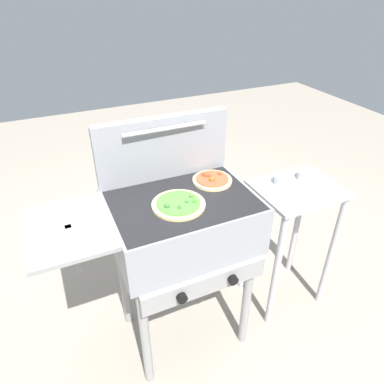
{
  "coord_description": "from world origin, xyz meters",
  "views": [
    {
      "loc": [
        -0.48,
        -1.18,
        1.74
      ],
      "look_at": [
        0.05,
        0.0,
        0.92
      ],
      "focal_mm": 32.62,
      "sensor_mm": 36.0,
      "label": 1
    }
  ],
  "objects_px": {
    "pizza_pepperoni": "(212,180)",
    "topping_bowl_near": "(308,176)",
    "prep_table": "(292,223)",
    "pizza_veggie": "(179,204)",
    "grill": "(180,226)",
    "topping_bowl_far": "(284,180)"
  },
  "relations": [
    {
      "from": "grill",
      "to": "prep_table",
      "type": "xyz_separation_m",
      "value": [
        0.67,
        0.0,
        -0.2
      ]
    },
    {
      "from": "pizza_veggie",
      "to": "pizza_pepperoni",
      "type": "xyz_separation_m",
      "value": [
        0.22,
        0.12,
        0.0
      ]
    },
    {
      "from": "grill",
      "to": "prep_table",
      "type": "distance_m",
      "value": 0.7
    },
    {
      "from": "pizza_pepperoni",
      "to": "topping_bowl_near",
      "type": "bearing_deg",
      "value": -2.89
    },
    {
      "from": "grill",
      "to": "pizza_pepperoni",
      "type": "xyz_separation_m",
      "value": [
        0.2,
        0.08,
        0.15
      ]
    },
    {
      "from": "topping_bowl_near",
      "to": "topping_bowl_far",
      "type": "height_order",
      "value": "same"
    },
    {
      "from": "pizza_pepperoni",
      "to": "grill",
      "type": "bearing_deg",
      "value": -158.32
    },
    {
      "from": "topping_bowl_near",
      "to": "topping_bowl_far",
      "type": "bearing_deg",
      "value": 173.66
    },
    {
      "from": "pizza_veggie",
      "to": "prep_table",
      "type": "xyz_separation_m",
      "value": [
        0.69,
        0.05,
        -0.35
      ]
    },
    {
      "from": "pizza_pepperoni",
      "to": "pizza_veggie",
      "type": "bearing_deg",
      "value": -150.92
    },
    {
      "from": "grill",
      "to": "pizza_pepperoni",
      "type": "relative_size",
      "value": 5.14
    },
    {
      "from": "pizza_veggie",
      "to": "grill",
      "type": "bearing_deg",
      "value": 65.52
    },
    {
      "from": "topping_bowl_far",
      "to": "prep_table",
      "type": "bearing_deg",
      "value": -51.39
    },
    {
      "from": "pizza_pepperoni",
      "to": "prep_table",
      "type": "distance_m",
      "value": 0.59
    },
    {
      "from": "topping_bowl_near",
      "to": "topping_bowl_far",
      "type": "relative_size",
      "value": 1.06
    },
    {
      "from": "pizza_pepperoni",
      "to": "topping_bowl_near",
      "type": "height_order",
      "value": "pizza_pepperoni"
    },
    {
      "from": "prep_table",
      "to": "topping_bowl_near",
      "type": "xyz_separation_m",
      "value": [
        0.09,
        0.05,
        0.25
      ]
    },
    {
      "from": "pizza_pepperoni",
      "to": "prep_table",
      "type": "bearing_deg",
      "value": -9.15
    },
    {
      "from": "prep_table",
      "to": "topping_bowl_far",
      "type": "xyz_separation_m",
      "value": [
        -0.05,
        0.06,
        0.25
      ]
    },
    {
      "from": "pizza_veggie",
      "to": "topping_bowl_near",
      "type": "xyz_separation_m",
      "value": [
        0.79,
        0.09,
        -0.1
      ]
    },
    {
      "from": "grill",
      "to": "pizza_veggie",
      "type": "bearing_deg",
      "value": -114.48
    },
    {
      "from": "pizza_veggie",
      "to": "topping_bowl_far",
      "type": "bearing_deg",
      "value": 9.78
    }
  ]
}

